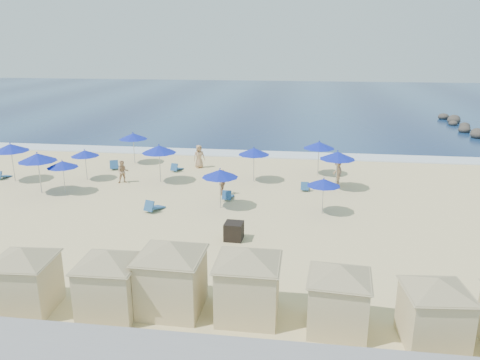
# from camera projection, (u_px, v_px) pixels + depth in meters

# --- Properties ---
(ground) EXTENTS (160.00, 160.00, 0.00)m
(ground) POSITION_uv_depth(u_px,v_px,m) (181.00, 217.00, 25.78)
(ground) COLOR beige
(ground) RESTS_ON ground
(ocean) EXTENTS (160.00, 80.00, 0.06)m
(ocean) POSITION_uv_depth(u_px,v_px,m) (266.00, 100.00, 78.01)
(ocean) COLOR #0D224C
(ocean) RESTS_ON ground
(surf_line) EXTENTS (160.00, 2.50, 0.08)m
(surf_line) POSITION_uv_depth(u_px,v_px,m) (227.00, 153.00, 40.49)
(surf_line) COLOR white
(surf_line) RESTS_ON ground
(trash_bin) EXTENTS (0.92, 0.92, 0.87)m
(trash_bin) POSITION_uv_depth(u_px,v_px,m) (234.00, 231.00, 22.77)
(trash_bin) COLOR black
(trash_bin) RESTS_ON ground
(cabana_0) EXTENTS (4.20, 4.20, 2.64)m
(cabana_0) POSITION_uv_depth(u_px,v_px,m) (24.00, 271.00, 16.53)
(cabana_0) COLOR beige
(cabana_0) RESTS_ON ground
(cabana_1) EXTENTS (4.24, 4.24, 2.66)m
(cabana_1) POSITION_uv_depth(u_px,v_px,m) (109.00, 274.00, 16.28)
(cabana_1) COLOR beige
(cabana_1) RESTS_ON ground
(cabana_2) EXTENTS (4.65, 4.65, 2.92)m
(cabana_2) POSITION_uv_depth(u_px,v_px,m) (171.00, 267.00, 16.47)
(cabana_2) COLOR beige
(cabana_2) RESTS_ON ground
(cabana_3) EXTENTS (4.53, 4.53, 2.84)m
(cabana_3) POSITION_uv_depth(u_px,v_px,m) (248.00, 274.00, 16.09)
(cabana_3) COLOR beige
(cabana_3) RESTS_ON ground
(cabana_4) EXTENTS (4.14, 4.14, 2.60)m
(cabana_4) POSITION_uv_depth(u_px,v_px,m) (339.00, 289.00, 15.36)
(cabana_4) COLOR beige
(cabana_4) RESTS_ON ground
(cabana_5) EXTENTS (4.03, 4.03, 2.54)m
(cabana_5) POSITION_uv_depth(u_px,v_px,m) (436.00, 302.00, 14.63)
(cabana_5) COLOR beige
(cabana_5) RESTS_ON ground
(umbrella_0) EXTENTS (2.40, 2.40, 2.74)m
(umbrella_0) POSITION_uv_depth(u_px,v_px,m) (11.00, 148.00, 31.88)
(umbrella_0) COLOR #A5A8AD
(umbrella_0) RESTS_ON ground
(umbrella_1) EXTENTS (2.38, 2.38, 2.71)m
(umbrella_1) POSITION_uv_depth(u_px,v_px,m) (37.00, 157.00, 29.28)
(umbrella_1) COLOR #A5A8AD
(umbrella_1) RESTS_ON ground
(umbrella_2) EXTENTS (1.94, 1.94, 2.21)m
(umbrella_2) POSITION_uv_depth(u_px,v_px,m) (85.00, 153.00, 32.29)
(umbrella_2) COLOR #A5A8AD
(umbrella_2) RESTS_ON ground
(umbrella_3) EXTENTS (1.94, 1.94, 2.21)m
(umbrella_3) POSITION_uv_depth(u_px,v_px,m) (62.00, 164.00, 29.38)
(umbrella_3) COLOR #A5A8AD
(umbrella_3) RESTS_ON ground
(umbrella_4) EXTENTS (2.23, 2.23, 2.53)m
(umbrella_4) POSITION_uv_depth(u_px,v_px,m) (133.00, 136.00, 36.67)
(umbrella_4) COLOR #A5A8AD
(umbrella_4) RESTS_ON ground
(umbrella_5) EXTENTS (2.36, 2.36, 2.69)m
(umbrella_5) POSITION_uv_depth(u_px,v_px,m) (159.00, 149.00, 31.61)
(umbrella_5) COLOR #A5A8AD
(umbrella_5) RESTS_ON ground
(umbrella_6) EXTENTS (2.11, 2.11, 2.40)m
(umbrella_6) POSITION_uv_depth(u_px,v_px,m) (220.00, 173.00, 26.69)
(umbrella_6) COLOR #A5A8AD
(umbrella_6) RESTS_ON ground
(umbrella_7) EXTENTS (2.16, 2.16, 2.46)m
(umbrella_7) POSITION_uv_depth(u_px,v_px,m) (254.00, 151.00, 31.85)
(umbrella_7) COLOR #A5A8AD
(umbrella_7) RESTS_ON ground
(umbrella_8) EXTENTS (2.24, 2.24, 2.55)m
(umbrella_8) POSITION_uv_depth(u_px,v_px,m) (319.00, 145.00, 33.40)
(umbrella_8) COLOR #A5A8AD
(umbrella_8) RESTS_ON ground
(umbrella_9) EXTENTS (2.31, 2.31, 2.62)m
(umbrella_9) POSITION_uv_depth(u_px,v_px,m) (338.00, 155.00, 30.08)
(umbrella_9) COLOR #A5A8AD
(umbrella_9) RESTS_ON ground
(umbrella_10) EXTENTS (1.86, 1.86, 2.12)m
(umbrella_10) POSITION_uv_depth(u_px,v_px,m) (324.00, 182.00, 25.82)
(umbrella_10) COLOR #A5A8AD
(umbrella_10) RESTS_ON ground
(beach_chair_0) EXTENTS (0.69, 1.23, 0.64)m
(beach_chair_0) POSITION_uv_depth(u_px,v_px,m) (2.00, 176.00, 33.01)
(beach_chair_0) COLOR #245287
(beach_chair_0) RESTS_ON ground
(beach_chair_1) EXTENTS (1.09, 1.52, 0.76)m
(beach_chair_1) POSITION_uv_depth(u_px,v_px,m) (114.00, 166.00, 35.55)
(beach_chair_1) COLOR #245287
(beach_chair_1) RESTS_ON ground
(beach_chair_2) EXTENTS (0.79, 1.29, 0.66)m
(beach_chair_2) POSITION_uv_depth(u_px,v_px,m) (176.00, 168.00, 34.98)
(beach_chair_2) COLOR #245287
(beach_chair_2) RESTS_ON ground
(beach_chair_3) EXTENTS (1.02, 1.45, 0.73)m
(beach_chair_3) POSITION_uv_depth(u_px,v_px,m) (153.00, 207.00, 26.67)
(beach_chair_3) COLOR #245287
(beach_chair_3) RESTS_ON ground
(beach_chair_4) EXTENTS (0.60, 1.24, 0.67)m
(beach_chair_4) POSITION_uv_depth(u_px,v_px,m) (228.00, 196.00, 28.65)
(beach_chair_4) COLOR #245287
(beach_chair_4) RESTS_ON ground
(beach_chair_5) EXTENTS (0.54, 1.16, 0.63)m
(beach_chair_5) POSITION_uv_depth(u_px,v_px,m) (305.00, 187.00, 30.47)
(beach_chair_5) COLOR #245287
(beach_chair_5) RESTS_ON ground
(beachgoer_0) EXTENTS (0.93, 0.85, 1.56)m
(beachgoer_0) POSITION_uv_depth(u_px,v_px,m) (123.00, 172.00, 31.91)
(beachgoer_0) COLOR tan
(beachgoer_0) RESTS_ON ground
(beachgoer_1) EXTENTS (0.56, 1.02, 1.65)m
(beachgoer_1) POSITION_uv_depth(u_px,v_px,m) (222.00, 182.00, 29.33)
(beachgoer_1) COLOR tan
(beachgoer_1) RESTS_ON ground
(beachgoer_2) EXTENTS (0.97, 1.33, 1.86)m
(beachgoer_2) POSITION_uv_depth(u_px,v_px,m) (337.00, 172.00, 31.32)
(beachgoer_2) COLOR tan
(beachgoer_2) RESTS_ON ground
(beachgoer_3) EXTENTS (1.03, 0.90, 1.77)m
(beachgoer_3) POSITION_uv_depth(u_px,v_px,m) (199.00, 156.00, 35.75)
(beachgoer_3) COLOR tan
(beachgoer_3) RESTS_ON ground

